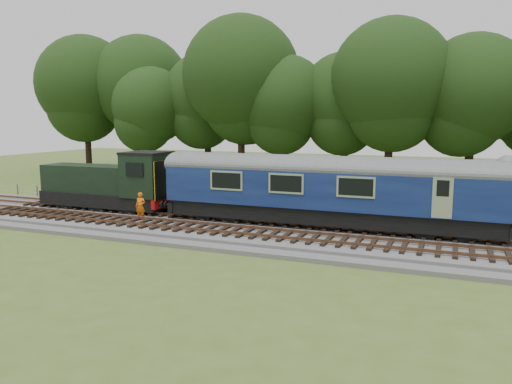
% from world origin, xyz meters
% --- Properties ---
extents(ground, '(120.00, 120.00, 0.00)m').
position_xyz_m(ground, '(0.00, 0.00, 0.00)').
color(ground, '#475920').
rests_on(ground, ground).
extents(ballast, '(70.00, 7.00, 0.35)m').
position_xyz_m(ballast, '(0.00, 0.00, 0.17)').
color(ballast, '#4C4C4F').
rests_on(ballast, ground).
extents(track_north, '(67.20, 2.40, 0.21)m').
position_xyz_m(track_north, '(0.00, 1.40, 0.42)').
color(track_north, black).
rests_on(track_north, ballast).
extents(track_south, '(67.20, 2.40, 0.21)m').
position_xyz_m(track_south, '(0.00, -1.60, 0.42)').
color(track_south, black).
rests_on(track_south, ballast).
extents(fence, '(64.00, 0.12, 1.00)m').
position_xyz_m(fence, '(0.00, 4.50, 0.00)').
color(fence, '#6B6054').
rests_on(fence, ground).
extents(tree_line, '(70.00, 8.00, 18.00)m').
position_xyz_m(tree_line, '(0.00, 22.00, 0.00)').
color(tree_line, black).
rests_on(tree_line, ground).
extents(dmu_railcar, '(18.05, 2.86, 3.88)m').
position_xyz_m(dmu_railcar, '(3.35, 1.40, 2.61)').
color(dmu_railcar, black).
rests_on(dmu_railcar, ground).
extents(shunter_loco, '(8.91, 2.60, 3.38)m').
position_xyz_m(shunter_loco, '(-10.58, 1.40, 1.97)').
color(shunter_loco, black).
rests_on(shunter_loco, ground).
extents(worker, '(0.61, 0.43, 1.59)m').
position_xyz_m(worker, '(-6.88, -0.83, 1.15)').
color(worker, orange).
rests_on(worker, ballast).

